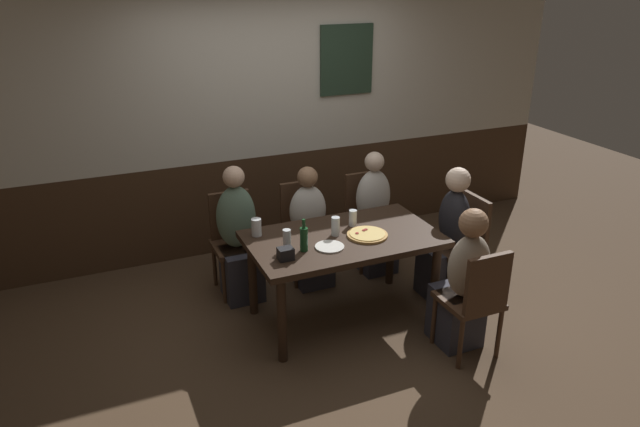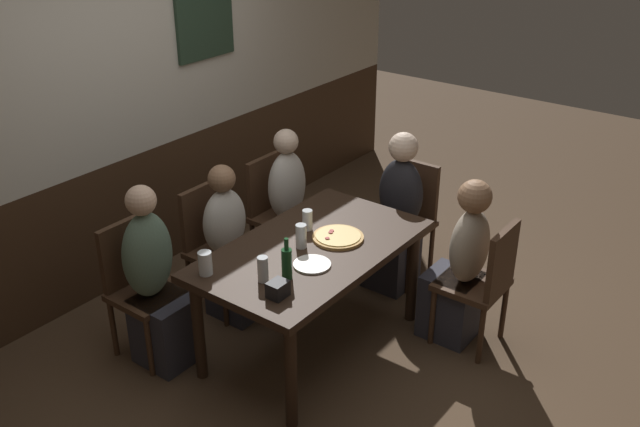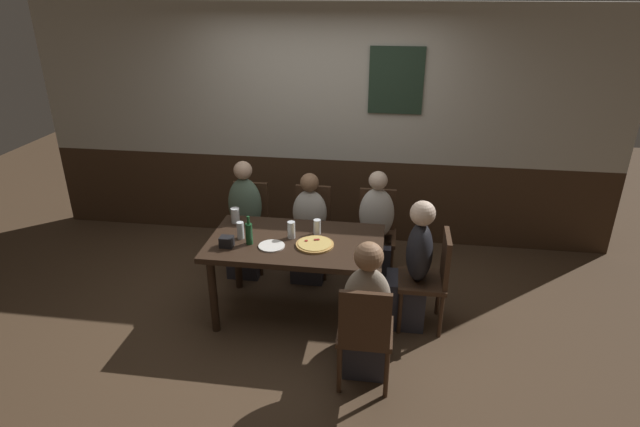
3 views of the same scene
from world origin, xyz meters
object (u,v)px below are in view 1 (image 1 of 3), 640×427
at_px(person_head_east, 448,242).
at_px(person_left_far, 239,244).
at_px(chair_left_far, 234,236).
at_px(pint_glass_stout, 335,227).
at_px(pizza, 367,235).
at_px(plate_white_large, 330,247).
at_px(tumbler_short, 287,240).
at_px(person_right_near, 462,288).
at_px(dining_table, 343,246).
at_px(chair_right_near, 476,297).
at_px(chair_mid_far, 303,224).
at_px(person_right_far, 375,221).
at_px(chair_right_far, 367,214).
at_px(beer_bottle_green, 304,238).
at_px(condiment_caddy, 286,254).
at_px(chair_head_east, 463,239).
at_px(person_mid_far, 310,236).
at_px(beer_glass_half, 256,228).
at_px(pint_glass_pale, 353,218).

bearing_deg(person_head_east, person_left_far, 157.48).
relative_size(chair_left_far, pint_glass_stout, 5.83).
distance_m(pizza, plate_white_large, 0.36).
distance_m(tumbler_short, plate_white_large, 0.33).
bearing_deg(chair_left_far, person_right_near, -49.42).
bearing_deg(dining_table, chair_right_near, -52.24).
bearing_deg(pizza, chair_left_far, 132.18).
xyz_separation_m(pizza, plate_white_large, (-0.36, -0.07, -0.01)).
xyz_separation_m(person_left_far, pizza, (0.83, -0.76, 0.26)).
height_order(chair_left_far, plate_white_large, chair_left_far).
distance_m(chair_mid_far, person_right_far, 0.68).
distance_m(chair_left_far, chair_right_far, 1.32).
bearing_deg(person_left_far, beer_bottle_green, -70.65).
bearing_deg(beer_bottle_green, person_head_east, 4.79).
distance_m(person_right_far, person_right_near, 1.37).
bearing_deg(condiment_caddy, chair_head_east, 6.48).
distance_m(chair_right_far, person_mid_far, 0.68).
relative_size(person_head_east, condiment_caddy, 10.60).
xyz_separation_m(pint_glass_stout, condiment_caddy, (-0.50, -0.24, -0.02)).
bearing_deg(dining_table, beer_glass_half, 155.44).
relative_size(chair_right_far, tumbler_short, 5.83).
bearing_deg(person_left_far, dining_table, -46.28).
bearing_deg(person_left_far, chair_left_far, 90.00).
height_order(person_left_far, person_right_far, person_left_far).
bearing_deg(tumbler_short, pint_glass_pale, 16.09).
xyz_separation_m(person_right_near, pint_glass_pale, (-0.50, 0.84, 0.32)).
height_order(person_right_near, pint_glass_pale, person_right_near).
bearing_deg(beer_bottle_green, person_right_far, 37.81).
bearing_deg(chair_head_east, person_right_far, 126.34).
xyz_separation_m(chair_left_far, chair_right_near, (1.32, -1.70, 0.00)).
height_order(chair_right_near, person_mid_far, person_mid_far).
bearing_deg(beer_bottle_green, plate_white_large, -7.57).
distance_m(dining_table, person_mid_far, 0.71).
height_order(chair_head_east, beer_glass_half, same).
xyz_separation_m(person_head_east, beer_glass_half, (-1.62, 0.28, 0.31)).
xyz_separation_m(person_mid_far, beer_bottle_green, (-0.38, -0.80, 0.39)).
bearing_deg(chair_mid_far, person_right_near, -66.82).
xyz_separation_m(person_head_east, beer_bottle_green, (-1.38, -0.12, 0.34)).
xyz_separation_m(person_right_far, beer_glass_half, (-1.27, -0.41, 0.32)).
relative_size(chair_right_far, chair_right_near, 1.00).
height_order(person_right_far, pint_glass_pale, person_right_far).
relative_size(chair_right_far, person_left_far, 0.75).
bearing_deg(pint_glass_stout, beer_bottle_green, -154.16).
xyz_separation_m(chair_left_far, beer_glass_half, (0.04, -0.57, 0.31)).
bearing_deg(chair_right_far, person_head_east, -67.95).
xyz_separation_m(beer_bottle_green, condiment_caddy, (-0.17, -0.08, -0.05)).
bearing_deg(plate_white_large, person_right_near, -33.10).
bearing_deg(plate_white_large, chair_head_east, 6.02).
xyz_separation_m(pint_glass_pale, beer_bottle_green, (-0.54, -0.27, 0.04)).
distance_m(person_right_far, beer_bottle_green, 1.36).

